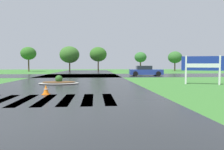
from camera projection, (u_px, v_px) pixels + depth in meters
The scene contains 8 objects.
asphalt_roadway at pixel (66, 86), 14.16m from camera, with size 10.59×80.00×0.01m, color #232628.
asphalt_cross_road at pixel (80, 75), 27.46m from camera, with size 90.00×9.53×0.01m, color #232628.
crosswalk_stripes at pixel (46, 100), 8.46m from camera, with size 5.85×3.06×0.01m.
estate_billboard at pixel (202, 65), 15.05m from camera, with size 2.86×1.16×2.20m.
median_island at pixel (59, 82), 15.55m from camera, with size 3.10×1.98×0.68m.
car_white_sedan at pixel (145, 71), 26.86m from camera, with size 4.57×2.47×1.36m.
traffic_cone at pixel (46, 90), 9.97m from camera, with size 0.36×0.36×0.50m.
background_treeline at pixel (94, 55), 44.98m from camera, with size 36.51×5.25×5.67m.
Camera 1 is at (2.12, -4.33, 1.51)m, focal length 31.77 mm.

